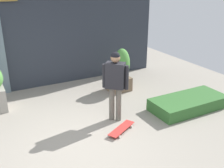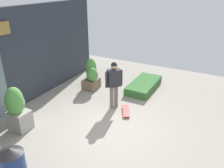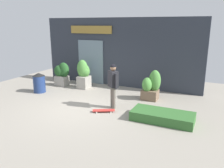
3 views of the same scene
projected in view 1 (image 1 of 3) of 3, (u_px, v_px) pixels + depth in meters
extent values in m
plane|color=gray|center=(76.00, 140.00, 5.55)|extent=(12.00, 12.00, 0.00)
cube|color=#2D333D|center=(30.00, 32.00, 7.75)|extent=(8.15, 0.25, 3.33)
cylinder|color=#666056|center=(119.00, 104.00, 6.20)|extent=(0.13, 0.13, 0.82)
cylinder|color=#666056|center=(112.00, 104.00, 6.23)|extent=(0.13, 0.13, 0.82)
cube|color=#232328|center=(115.00, 75.00, 5.96)|extent=(0.49, 0.48, 0.58)
cylinder|color=#232328|center=(127.00, 78.00, 5.91)|extent=(0.09, 0.09, 0.55)
cylinder|color=#232328|center=(104.00, 76.00, 6.02)|extent=(0.09, 0.09, 0.55)
sphere|color=#997051|center=(115.00, 58.00, 5.81)|extent=(0.21, 0.21, 0.21)
sphere|color=black|center=(115.00, 56.00, 5.79)|extent=(0.20, 0.20, 0.20)
cube|color=red|center=(122.00, 128.00, 5.86)|extent=(0.79, 0.56, 0.02)
cylinder|color=silver|center=(120.00, 137.00, 5.62)|extent=(0.06, 0.05, 0.05)
cylinder|color=silver|center=(111.00, 134.00, 5.74)|extent=(0.06, 0.05, 0.05)
cylinder|color=silver|center=(132.00, 127.00, 6.01)|extent=(0.06, 0.05, 0.05)
cylinder|color=silver|center=(123.00, 124.00, 6.13)|extent=(0.06, 0.05, 0.05)
cube|color=brown|center=(118.00, 84.00, 7.98)|extent=(0.65, 0.55, 0.41)
ellipsoid|color=#4C8C3D|center=(118.00, 71.00, 7.67)|extent=(0.40, 0.49, 0.58)
ellipsoid|color=#4C8C3D|center=(122.00, 63.00, 7.90)|extent=(0.49, 0.43, 0.89)
cube|color=#33662D|center=(188.00, 103.00, 6.85)|extent=(1.97, 0.90, 0.30)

